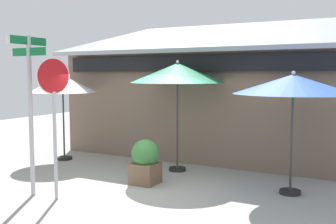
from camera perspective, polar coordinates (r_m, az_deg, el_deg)
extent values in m
cube|color=#9E9B93|center=(8.86, -2.97, -11.37)|extent=(28.00, 28.00, 0.10)
cube|color=#705B4C|center=(13.63, 7.32, 1.41)|extent=(8.40, 5.36, 3.14)
cube|color=#999EA8|center=(13.52, 7.21, 10.78)|extent=(8.90, 5.95, 1.42)
cube|color=black|center=(11.09, 2.33, 6.87)|extent=(7.80, 0.16, 0.44)
cylinder|color=#A8AAB2|center=(8.67, -18.84, -0.65)|extent=(0.09, 0.09, 3.27)
cube|color=#116B38|center=(8.65, -19.15, 9.51)|extent=(0.05, 0.92, 0.16)
cube|color=#116B38|center=(8.64, -19.10, 8.06)|extent=(0.92, 0.05, 0.16)
cube|color=white|center=(8.34, -21.70, 9.60)|extent=(0.04, 0.06, 0.16)
cylinder|color=#A8AAB2|center=(8.31, -15.68, -4.68)|extent=(0.07, 0.07, 2.16)
cylinder|color=white|center=(8.19, -15.93, 4.91)|extent=(0.22, 0.70, 0.72)
cylinder|color=red|center=(8.19, -15.93, 4.91)|extent=(0.22, 0.65, 0.67)
cylinder|color=black|center=(12.31, -14.44, -6.34)|extent=(0.44, 0.44, 0.08)
cylinder|color=#333335|center=(12.15, -14.55, -1.83)|extent=(0.05, 0.05, 2.03)
cone|color=white|center=(12.06, -14.68, 3.87)|extent=(1.95, 1.95, 0.49)
sphere|color=silver|center=(12.06, -14.71, 5.17)|extent=(0.08, 0.08, 0.08)
cylinder|color=black|center=(10.59, 1.32, -8.07)|extent=(0.44, 0.44, 0.08)
cylinder|color=#333335|center=(10.39, 1.34, -2.01)|extent=(0.05, 0.05, 2.34)
cone|color=#1E724C|center=(10.30, 1.35, 5.55)|extent=(2.44, 2.44, 0.50)
sphere|color=silver|center=(10.31, 1.36, 7.11)|extent=(0.08, 0.08, 0.08)
cylinder|color=black|center=(8.98, 16.89, -10.78)|extent=(0.44, 0.44, 0.08)
cylinder|color=#333335|center=(8.75, 17.07, -4.26)|extent=(0.05, 0.05, 2.15)
cone|color=#2D56B7|center=(8.64, 17.30, 3.78)|extent=(2.46, 2.46, 0.40)
sphere|color=silver|center=(8.64, 17.34, 5.31)|extent=(0.08, 0.08, 0.08)
cube|color=brown|center=(9.33, -3.22, -8.65)|extent=(0.57, 0.57, 0.49)
sphere|color=#387538|center=(9.23, -3.24, -5.86)|extent=(0.64, 0.64, 0.64)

